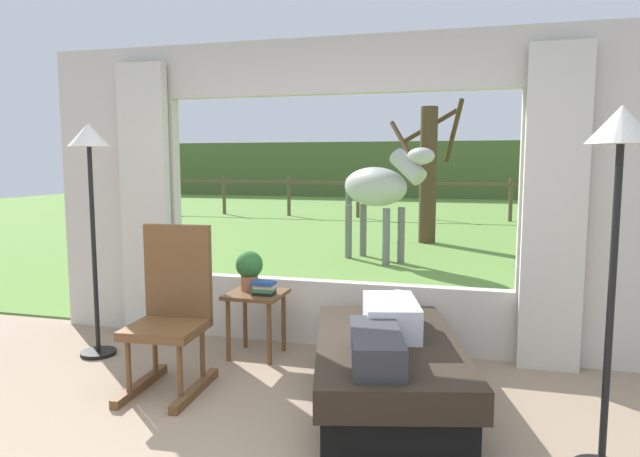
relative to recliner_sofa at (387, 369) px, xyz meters
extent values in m
cube|color=beige|center=(-2.64, 1.06, 1.06)|extent=(1.15, 0.12, 2.55)
cube|color=beige|center=(1.41, 1.06, 1.06)|extent=(1.15, 0.12, 2.55)
cube|color=beige|center=(-0.61, 1.06, 0.06)|extent=(2.90, 0.12, 0.55)
cube|color=beige|center=(-0.61, 1.06, 2.11)|extent=(2.90, 0.12, 0.45)
cube|color=beige|center=(-2.30, 0.92, 0.98)|extent=(0.44, 0.10, 2.40)
cube|color=beige|center=(1.08, 0.92, 0.98)|extent=(0.44, 0.10, 2.40)
cube|color=olive|center=(-0.61, 11.96, -0.21)|extent=(36.00, 21.68, 0.02)
cube|color=#4F6433|center=(-0.61, 21.80, 0.98)|extent=(36.00, 2.00, 2.40)
cube|color=black|center=(0.00, 0.00, -0.10)|extent=(1.18, 1.72, 0.24)
cube|color=#2D2319|center=(0.00, 0.00, 0.11)|extent=(1.28, 1.87, 0.18)
cube|color=silver|center=(0.00, 0.15, 0.31)|extent=(0.47, 0.66, 0.22)
cube|color=#333338|center=(0.00, -0.44, 0.29)|extent=(0.44, 0.73, 0.18)
sphere|color=tan|center=(0.00, 0.52, 0.31)|extent=(0.20, 0.20, 0.20)
cube|color=brown|center=(-1.46, -0.23, 0.22)|extent=(0.51, 0.51, 0.06)
cube|color=brown|center=(-1.47, -0.02, 0.56)|extent=(0.48, 0.09, 0.68)
cube|color=brown|center=(-1.66, -0.24, -0.19)|extent=(0.10, 0.68, 0.06)
cube|color=brown|center=(-1.26, -0.22, -0.19)|extent=(0.10, 0.68, 0.06)
cylinder|color=brown|center=(-1.63, -0.42, 0.02)|extent=(0.04, 0.04, 0.38)
cylinder|color=brown|center=(-1.27, -0.40, 0.02)|extent=(0.04, 0.04, 0.38)
cylinder|color=brown|center=(-1.65, -0.06, 0.02)|extent=(0.04, 0.04, 0.38)
cylinder|color=brown|center=(-1.29, -0.04, 0.02)|extent=(0.04, 0.04, 0.38)
cube|color=brown|center=(-1.14, 0.62, 0.29)|extent=(0.44, 0.44, 0.03)
cylinder|color=brown|center=(-1.31, 0.45, 0.03)|extent=(0.04, 0.04, 0.49)
cylinder|color=brown|center=(-0.97, 0.45, 0.03)|extent=(0.04, 0.04, 0.49)
cylinder|color=brown|center=(-1.31, 0.79, 0.03)|extent=(0.04, 0.04, 0.49)
cylinder|color=brown|center=(-0.97, 0.79, 0.03)|extent=(0.04, 0.04, 0.49)
cylinder|color=#9E6042|center=(-1.22, 0.68, 0.36)|extent=(0.14, 0.14, 0.12)
sphere|color=#2D6B2D|center=(-1.22, 0.68, 0.51)|extent=(0.22, 0.22, 0.22)
cube|color=black|center=(-1.05, 0.55, 0.31)|extent=(0.16, 0.12, 0.02)
cube|color=#337247|center=(-1.05, 0.56, 0.34)|extent=(0.16, 0.12, 0.03)
cube|color=beige|center=(-1.05, 0.57, 0.37)|extent=(0.17, 0.12, 0.03)
cube|color=#23478C|center=(-1.06, 0.55, 0.40)|extent=(0.18, 0.13, 0.03)
cylinder|color=black|center=(-2.39, 0.30, -0.20)|extent=(0.28, 0.28, 0.03)
cylinder|color=black|center=(-2.39, 0.30, 0.62)|extent=(0.04, 0.04, 1.67)
cone|color=white|center=(-2.39, 0.30, 1.54)|extent=(0.32, 0.32, 0.18)
cylinder|color=black|center=(1.17, -0.58, 0.60)|extent=(0.04, 0.04, 1.64)
cone|color=white|center=(1.17, -0.58, 1.51)|extent=(0.32, 0.32, 0.18)
ellipsoid|color=#B2B2AD|center=(-0.99, 5.19, 0.95)|extent=(1.33, 1.18, 0.60)
cylinder|color=#B2B2AD|center=(-0.44, 4.79, 1.26)|extent=(0.64, 0.56, 0.53)
ellipsoid|color=#B2B2AD|center=(-0.24, 4.65, 1.41)|extent=(0.51, 0.44, 0.24)
cube|color=slate|center=(-0.50, 4.84, 1.29)|extent=(0.39, 0.32, 0.32)
cylinder|color=slate|center=(-1.47, 5.54, 0.80)|extent=(0.14, 0.14, 0.55)
cylinder|color=slate|center=(-0.55, 5.07, 0.23)|extent=(0.11, 0.11, 0.85)
cylinder|color=slate|center=(-0.74, 4.81, 0.23)|extent=(0.11, 0.11, 0.85)
cylinder|color=slate|center=(-1.23, 5.57, 0.23)|extent=(0.11, 0.11, 0.85)
cylinder|color=slate|center=(-1.42, 5.31, 0.23)|extent=(0.11, 0.11, 0.85)
cylinder|color=#4C3823|center=(-0.36, 7.42, 1.08)|extent=(0.32, 0.32, 2.55)
cylinder|color=#47331E|center=(-0.41, 7.85, 2.00)|extent=(1.12, 0.22, 0.71)
cylinder|color=#47331E|center=(-0.79, 7.16, 1.66)|extent=(0.70, 1.09, 0.92)
cylinder|color=#47331E|center=(0.09, 7.59, 1.90)|extent=(0.39, 0.85, 1.15)
cylinder|color=brown|center=(-8.61, 11.93, 0.35)|extent=(0.10, 0.10, 1.10)
cylinder|color=brown|center=(-6.61, 11.93, 0.35)|extent=(0.10, 0.10, 1.10)
cylinder|color=brown|center=(-4.61, 11.93, 0.35)|extent=(0.10, 0.10, 1.10)
cylinder|color=brown|center=(-2.61, 11.93, 0.35)|extent=(0.10, 0.10, 1.10)
cylinder|color=brown|center=(-0.61, 11.93, 0.35)|extent=(0.10, 0.10, 1.10)
cylinder|color=brown|center=(1.39, 11.93, 0.35)|extent=(0.10, 0.10, 1.10)
cylinder|color=brown|center=(3.39, 11.93, 0.35)|extent=(0.10, 0.10, 1.10)
cube|color=brown|center=(-0.61, 11.93, 0.75)|extent=(16.00, 0.06, 0.08)
camera|label=1|loc=(0.52, -3.57, 1.34)|focal=32.24mm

